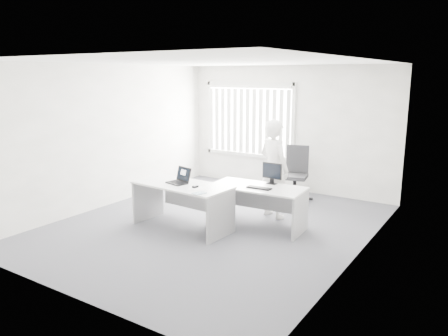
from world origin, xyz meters
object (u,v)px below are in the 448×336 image
Objects in this scene: desk_near at (182,196)px; desk_far at (257,198)px; laptop at (177,176)px; office_chair at (295,183)px; monitor at (272,173)px; person at (274,169)px.

desk_near is 1.29m from desk_far.
office_chair is at bearing 84.95° from laptop.
office_chair is (-0.18, 2.00, -0.17)m from desk_far.
monitor is (0.13, 0.28, 0.39)m from desk_far.
desk_near is at bearing -149.21° from desk_far.
laptop reaches higher than desk_far.
desk_near is 1.07× the size of desk_far.
desk_far is 1.45× the size of office_chair.
desk_near is 5.08× the size of laptop.
laptop is at bearing -150.50° from desk_far.
office_chair is at bearing 75.55° from desk_near.
office_chair reaches higher than desk_near.
monitor is (0.16, -0.39, 0.01)m from person.
office_chair is at bearing 103.61° from monitor.
desk_near is 0.97× the size of person.
monitor is at bearing 61.79° from desk_far.
person is 1.81m from laptop.
person is (-0.03, 0.67, 0.38)m from desk_far.
desk_far is 0.77m from person.
office_chair is (0.88, 2.73, -0.21)m from desk_near.
person is at bearing 57.12° from desk_near.
monitor is (1.28, 1.03, 0.00)m from laptop.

